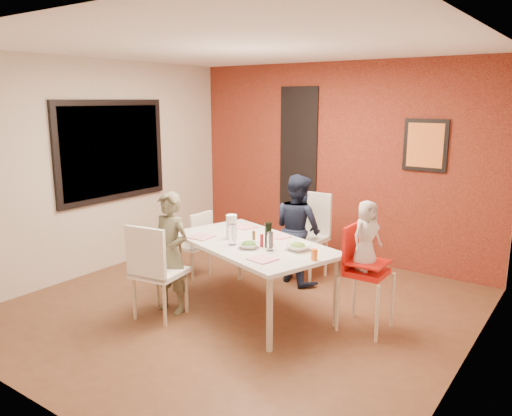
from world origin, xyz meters
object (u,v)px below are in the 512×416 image
Objects in this scene: chair_far at (308,230)px; child_near at (170,253)px; toddler at (367,235)px; wine_bottle at (268,235)px; paper_towel_roll at (232,227)px; chair_near at (154,267)px; high_chair at (362,268)px; chair_left at (196,241)px; child_far at (298,229)px; dining_table at (252,248)px.

child_near is (-0.64, -1.78, 0.05)m from chair_far.
toddler is 2.62× the size of wine_bottle.
chair_far reaches higher than paper_towel_roll.
chair_near is 2.06m from high_chair.
chair_left is (-1.13, -0.85, -0.12)m from chair_far.
high_chair is (1.16, -1.00, 0.02)m from chair_far.
child_far is 1.13m from wine_bottle.
paper_towel_roll reaches higher than chair_left.
wine_bottle is (0.24, -0.06, 0.20)m from dining_table.
high_chair is 4.00× the size of wine_bottle.
chair_near is at bearing -131.25° from dining_table.
child_far is at bearing 79.73° from toddler.
dining_table is at bearing 4.74° from paper_towel_roll.
child_near is 0.69m from paper_towel_roll.
child_far reaches higher than chair_left.
paper_towel_roll is at bearing 101.31° from high_chair.
wine_bottle is at bearing -77.91° from chair_far.
dining_table is 0.85m from child_near.
wine_bottle is 0.50m from paper_towel_roll.
child_near is at bearing 135.01° from toddler.
chair_far is 4.13× the size of wine_bottle.
paper_towel_roll is at bearing -175.26° from dining_table.
toddler is 0.96m from wine_bottle.
child_far is at bearing 65.10° from child_near.
chair_left is 3.27× the size of wine_bottle.
child_near reaches higher than paper_towel_roll.
chair_far reaches higher than high_chair.
high_chair is 0.80× the size of child_near.
dining_table is 0.32m from wine_bottle.
high_chair is 0.97m from wine_bottle.
chair_far is 1.57× the size of toddler.
high_chair is 1.38m from child_far.
child_far reaches higher than high_chair.
child_far is 5.17× the size of paper_towel_roll.
chair_near is 0.74× the size of child_far.
child_near is at bearing -95.73° from chair_near.
child_near is 4.97× the size of wine_bottle.
child_far is (1.13, 0.60, 0.20)m from chair_left.
chair_near is at bearing -89.09° from child_near.
chair_near is at bearing 141.45° from toddler.
dining_table is 1.97× the size of high_chair.
chair_near is at bearing 119.44° from high_chair.
high_chair is 3.97× the size of paper_towel_roll.
high_chair is at bearing 112.71° from toddler.
child_far reaches higher than dining_table.
toddler is (1.81, 1.03, 0.39)m from chair_near.
wine_bottle reaches higher than dining_table.
wine_bottle is at bearing -4.42° from paper_towel_roll.
chair_left is 1.09m from paper_towel_roll.
wine_bottle reaches higher than chair_left.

